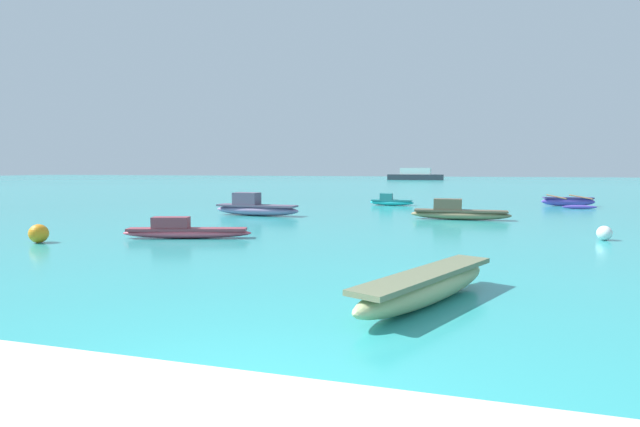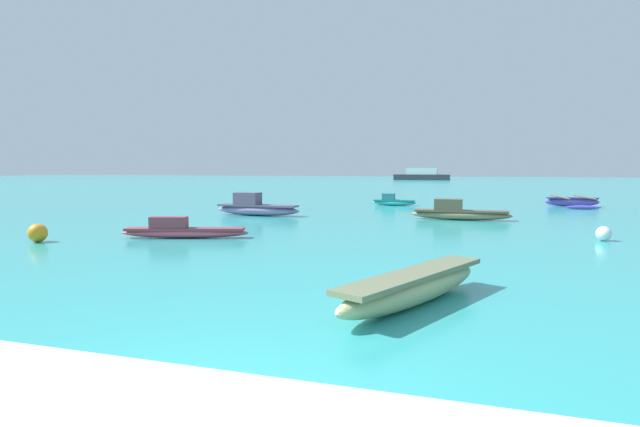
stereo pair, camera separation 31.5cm
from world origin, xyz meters
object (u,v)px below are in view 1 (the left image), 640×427
object	(u,v)px
moored_boat_4	(427,286)
mooring_buoy_1	(604,233)
moored_boat_1	(458,212)
moored_boat_5	(255,208)
moored_boat_3	(568,201)
distant_ferry	(415,175)
mooring_buoy_0	(39,234)
moored_boat_0	(391,201)
moored_boat_2	(184,231)

from	to	relation	value
moored_boat_4	mooring_buoy_1	size ratio (longest dim) A/B	8.87
moored_boat_1	moored_boat_5	bearing A→B (deg)	-175.84
moored_boat_1	moored_boat_3	world-z (taller)	moored_boat_1
mooring_buoy_1	distant_ferry	world-z (taller)	distant_ferry
moored_boat_1	mooring_buoy_0	bearing A→B (deg)	-139.20
moored_boat_4	moored_boat_0	bearing A→B (deg)	33.76
mooring_buoy_0	distant_ferry	bearing A→B (deg)	87.90
moored_boat_4	distant_ferry	size ratio (longest dim) A/B	0.39
moored_boat_5	distant_ferry	world-z (taller)	distant_ferry
mooring_buoy_0	mooring_buoy_1	distance (m)	16.08
moored_boat_0	moored_boat_5	bearing A→B (deg)	-123.10
moored_boat_2	mooring_buoy_1	world-z (taller)	moored_boat_2
moored_boat_1	mooring_buoy_0	size ratio (longest dim) A/B	7.54
moored_boat_0	moored_boat_5	world-z (taller)	moored_boat_5
moored_boat_1	moored_boat_2	world-z (taller)	moored_boat_1
mooring_buoy_1	moored_boat_0	bearing A→B (deg)	124.01
mooring_buoy_1	distant_ferry	xyz separation A→B (m)	(-12.45, 71.90, 0.64)
moored_boat_0	moored_boat_1	bearing A→B (deg)	-62.40
mooring_buoy_0	moored_boat_3	bearing A→B (deg)	48.42
mooring_buoy_0	mooring_buoy_1	xyz separation A→B (m)	(15.27, 5.02, -0.05)
moored_boat_0	mooring_buoy_0	world-z (taller)	moored_boat_0
moored_boat_2	moored_boat_4	bearing A→B (deg)	-52.04
moored_boat_4	moored_boat_5	size ratio (longest dim) A/B	0.94
moored_boat_5	distant_ferry	bearing A→B (deg)	91.86
moored_boat_4	mooring_buoy_0	xyz separation A→B (m)	(-10.87, 3.30, -0.01)
distant_ferry	mooring_buoy_1	bearing A→B (deg)	-80.18
moored_boat_0	distant_ferry	bearing A→B (deg)	93.58
moored_boat_2	distant_ferry	world-z (taller)	distant_ferry
moored_boat_4	distant_ferry	distance (m)	80.62
moored_boat_1	distant_ferry	world-z (taller)	distant_ferry
moored_boat_1	moored_boat_2	distance (m)	11.00
moored_boat_4	moored_boat_1	bearing A→B (deg)	22.83
moored_boat_1	moored_boat_5	xyz separation A→B (m)	(-8.57, -0.72, 0.06)
moored_boat_4	moored_boat_5	xyz separation A→B (m)	(-8.33, 12.39, 0.08)
moored_boat_4	mooring_buoy_1	distance (m)	9.42
moored_boat_1	moored_boat_3	bearing A→B (deg)	57.45
moored_boat_2	moored_boat_5	xyz separation A→B (m)	(-0.87, 7.13, 0.13)
moored_boat_3	mooring_buoy_1	world-z (taller)	moored_boat_3
moored_boat_1	moored_boat_4	xyz separation A→B (m)	(-0.24, -13.11, -0.02)
moored_boat_3	mooring_buoy_1	size ratio (longest dim) A/B	9.98
moored_boat_0	moored_boat_5	size ratio (longest dim) A/B	0.62
moored_boat_0	mooring_buoy_1	world-z (taller)	moored_boat_0
moored_boat_1	moored_boat_3	xyz separation A→B (m)	(5.65, 9.08, -0.04)
moored_boat_0	moored_boat_3	world-z (taller)	moored_boat_0
moored_boat_1	moored_boat_5	distance (m)	8.60
moored_boat_2	mooring_buoy_0	world-z (taller)	moored_boat_2
distant_ferry	moored_boat_5	bearing A→B (deg)	-90.25
moored_boat_4	distant_ferry	xyz separation A→B (m)	(-8.04, 80.22, 0.57)
moored_boat_1	moored_boat_2	bearing A→B (deg)	-135.11
moored_boat_0	distant_ferry	world-z (taller)	distant_ferry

